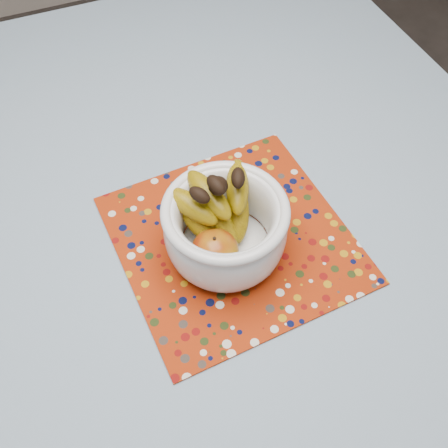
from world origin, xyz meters
The scene contains 4 objects.
table centered at (0.00, 0.00, 0.67)m, with size 1.20×1.20×0.75m.
tablecloth centered at (0.00, 0.00, 0.76)m, with size 1.32×1.32×0.01m, color slate.
placemat centered at (0.08, -0.11, 0.76)m, with size 0.36×0.36×0.00m, color #932408.
fruit_bowl centered at (0.06, -0.12, 0.83)m, with size 0.20×0.19×0.16m.
Camera 1 is at (-0.12, -0.54, 1.46)m, focal length 42.00 mm.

